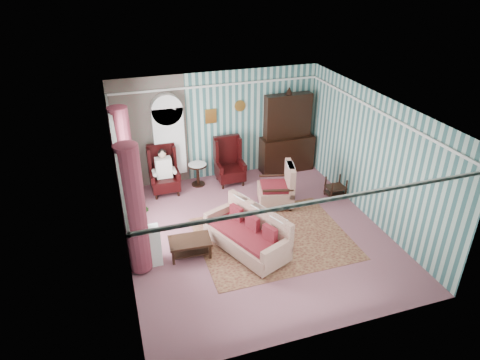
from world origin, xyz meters
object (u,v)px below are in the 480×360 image
object	(u,v)px
nest_table	(336,187)
sofa	(246,231)
bookcase	(170,146)
dresser_hutch	(288,131)
floral_armchair	(276,189)
round_side_table	(198,175)
seated_woman	(164,172)
plant_stand	(146,247)
wingback_left	(164,171)
wingback_right	(230,162)
coffee_table	(190,247)

from	to	relation	value
nest_table	sofa	xyz separation A→B (m)	(-2.87, -1.43, 0.22)
nest_table	sofa	distance (m)	3.21
bookcase	dresser_hutch	world-z (taller)	dresser_hutch
bookcase	floral_armchair	xyz separation A→B (m)	(2.22, -1.84, -0.67)
round_side_table	dresser_hutch	bearing A→B (deg)	2.64
seated_woman	round_side_table	xyz separation A→B (m)	(0.90, 0.15, -0.29)
plant_stand	round_side_table	bearing A→B (deg)	59.62
nest_table	wingback_left	bearing A→B (deg)	159.15
plant_stand	floral_armchair	distance (m)	3.52
dresser_hutch	floral_armchair	bearing A→B (deg)	-121.02
floral_armchair	wingback_left	bearing A→B (deg)	73.75
dresser_hutch	round_side_table	size ratio (longest dim) A/B	3.93
plant_stand	floral_armchair	bearing A→B (deg)	21.72
nest_table	sofa	bearing A→B (deg)	-153.54
plant_stand	wingback_right	bearing A→B (deg)	47.16
plant_stand	floral_armchair	world-z (taller)	floral_armchair
bookcase	nest_table	xyz separation A→B (m)	(3.82, -1.94, -0.85)
wingback_right	floral_armchair	distance (m)	1.63
plant_stand	sofa	bearing A→B (deg)	-6.51
floral_armchair	seated_woman	bearing A→B (deg)	73.75
floral_armchair	plant_stand	bearing A→B (deg)	125.91
bookcase	seated_woman	xyz separation A→B (m)	(-0.25, -0.39, -0.53)
plant_stand	wingback_left	bearing A→B (deg)	73.78
wingback_right	seated_woman	size ratio (longest dim) A/B	1.06
wingback_left	floral_armchair	distance (m)	2.87
floral_armchair	coffee_table	distance (m)	2.75
wingback_left	round_side_table	world-z (taller)	wingback_left
seated_woman	plant_stand	world-z (taller)	seated_woman
nest_table	plant_stand	xyz separation A→B (m)	(-4.87, -1.20, 0.13)
dresser_hutch	coffee_table	xyz separation A→B (m)	(-3.44, -3.03, -0.99)
wingback_right	sofa	distance (m)	3.03
bookcase	seated_woman	distance (m)	0.70
dresser_hutch	sofa	xyz separation A→B (m)	(-2.30, -3.25, -0.69)
nest_table	floral_armchair	xyz separation A→B (m)	(-1.60, 0.10, 0.18)
seated_woman	coffee_table	size ratio (longest dim) A/B	1.40
floral_armchair	coffee_table	bearing A→B (deg)	132.83
seated_woman	coffee_table	bearing A→B (deg)	-88.73
wingback_left	sofa	distance (m)	3.21
wingback_right	dresser_hutch	bearing A→B (deg)	8.77
sofa	round_side_table	bearing A→B (deg)	-17.54
floral_armchair	round_side_table	bearing A→B (deg)	58.59
wingback_left	wingback_right	distance (m)	1.75
sofa	dresser_hutch	bearing A→B (deg)	-58.32
bookcase	round_side_table	bearing A→B (deg)	-20.27
round_side_table	coffee_table	size ratio (longest dim) A/B	0.71
wingback_left	nest_table	xyz separation A→B (m)	(4.07, -1.55, -0.35)
sofa	floral_armchair	size ratio (longest dim) A/B	2.07
bookcase	sofa	xyz separation A→B (m)	(0.95, -3.37, -0.63)
wingback_right	seated_woman	bearing A→B (deg)	180.00
dresser_hutch	wingback_right	world-z (taller)	dresser_hutch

